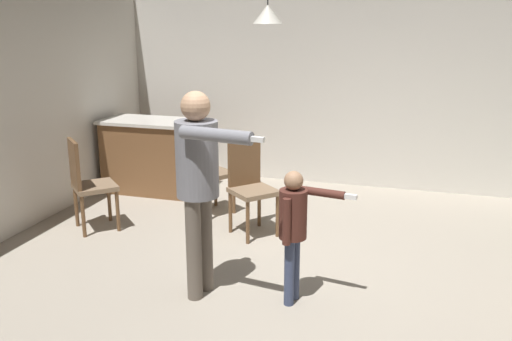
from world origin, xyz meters
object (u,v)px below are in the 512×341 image
object	(u,v)px
kitchen_counter	(153,156)
dining_chair_near_wall	(87,181)
dining_chair_by_counter	(250,183)
dining_chair_centre_back	(206,169)
person_adult	(199,173)
person_child	(294,223)

from	to	relation	value
kitchen_counter	dining_chair_near_wall	distance (m)	1.46
dining_chair_by_counter	dining_chair_centre_back	xyz separation A→B (m)	(-0.65, 0.40, 0.00)
kitchen_counter	person_adult	xyz separation A→B (m)	(1.68, -2.45, 0.57)
kitchen_counter	person_child	xyz separation A→B (m)	(2.43, -2.37, 0.20)
person_adult	dining_chair_centre_back	xyz separation A→B (m)	(-0.67, 1.82, -0.50)
person_adult	dining_chair_centre_back	world-z (taller)	person_adult
kitchen_counter	person_adult	world-z (taller)	person_adult
kitchen_counter	person_child	distance (m)	3.40
person_child	dining_chair_by_counter	world-z (taller)	person_child
person_adult	person_child	world-z (taller)	person_adult
person_child	dining_chair_by_counter	size ratio (longest dim) A/B	1.09
dining_chair_near_wall	kitchen_counter	bearing A→B (deg)	134.17
person_adult	dining_chair_near_wall	size ratio (longest dim) A/B	1.68
dining_chair_centre_back	kitchen_counter	bearing A→B (deg)	-179.11
person_adult	dining_chair_by_counter	size ratio (longest dim) A/B	1.68
person_adult	dining_chair_near_wall	world-z (taller)	person_adult
dining_chair_by_counter	dining_chair_centre_back	bearing A→B (deg)	-79.78
person_adult	person_child	xyz separation A→B (m)	(0.75, 0.08, -0.37)
person_adult	dining_chair_centre_back	distance (m)	2.00
kitchen_counter	dining_chair_centre_back	bearing A→B (deg)	-32.26
dining_chair_by_counter	person_child	bearing A→B (deg)	71.88
dining_chair_near_wall	person_adult	bearing A→B (deg)	14.48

